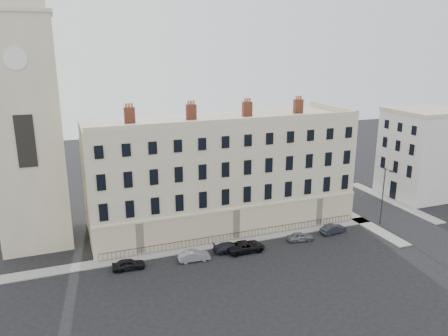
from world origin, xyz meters
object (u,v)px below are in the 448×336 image
at_px(car_a, 129,264).
at_px(car_d, 245,246).
at_px(car_f, 333,229).
at_px(car_e, 300,237).
at_px(car_c, 230,247).
at_px(streetlamp, 383,193).
at_px(car_b, 194,256).

xyz_separation_m(car_a, car_d, (14.10, -0.58, 0.05)).
bearing_deg(car_f, car_d, 86.69).
xyz_separation_m(car_a, car_e, (21.95, -0.28, -0.05)).
bearing_deg(car_c, car_a, 95.10).
height_order(car_a, streetlamp, streetlamp).
relative_size(car_f, streetlamp, 0.45).
bearing_deg(car_a, streetlamp, -86.92).
height_order(car_c, car_d, car_d).
bearing_deg(streetlamp, car_e, 173.65).
distance_m(car_b, car_e, 14.44).
bearing_deg(car_f, streetlamp, -94.58).
bearing_deg(streetlamp, car_b, 172.45).
bearing_deg(car_b, car_f, -83.44).
xyz_separation_m(car_a, car_f, (27.32, 0.25, -0.01)).
bearing_deg(car_e, car_d, 100.54).
xyz_separation_m(car_a, streetlamp, (35.47, 0.59, 3.94)).
bearing_deg(car_c, car_d, -103.07).
bearing_deg(car_d, car_a, 88.25).
xyz_separation_m(car_b, car_e, (14.44, 0.34, -0.04)).
distance_m(car_c, car_d, 1.93).
distance_m(car_a, car_f, 27.33).
bearing_deg(car_b, streetlamp, -83.49).
height_order(car_b, car_f, car_b).
distance_m(car_f, streetlamp, 9.06).
relative_size(car_d, car_e, 1.43).
height_order(car_b, car_c, car_b).
bearing_deg(car_a, car_c, -87.79).
bearing_deg(car_e, car_f, -76.03).
relative_size(car_a, car_c, 0.89).
height_order(car_a, car_f, car_a).
bearing_deg(car_d, car_e, -87.16).
bearing_deg(car_d, streetlamp, -86.24).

